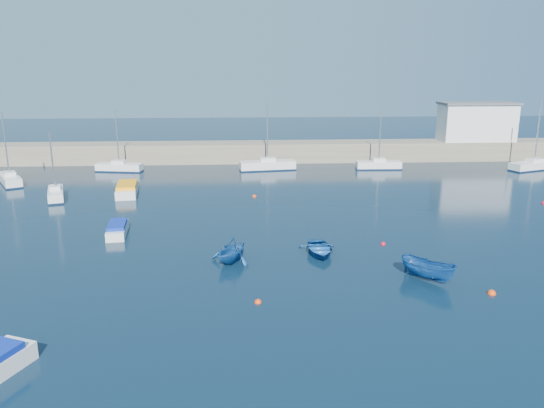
{
  "coord_description": "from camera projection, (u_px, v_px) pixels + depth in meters",
  "views": [
    {
      "loc": [
        -2.83,
        -26.15,
        12.76
      ],
      "look_at": [
        -0.28,
        16.44,
        1.6
      ],
      "focal_mm": 35.0,
      "sensor_mm": 36.0,
      "label": 1
    }
  ],
  "objects": [
    {
      "name": "sailboat_5",
      "position": [
        119.0,
        167.0,
        65.9
      ],
      "size": [
        5.88,
        2.58,
        7.53
      ],
      "rotation": [
        0.0,
        0.0,
        1.39
      ],
      "color": "silver",
      "rests_on": "ground"
    },
    {
      "name": "buoy_1",
      "position": [
        383.0,
        244.0,
        39.03
      ],
      "size": [
        0.4,
        0.4,
        0.4
      ],
      "primitive_type": "sphere",
      "color": "#B10D1F",
      "rests_on": "ground"
    },
    {
      "name": "sailboat_7",
      "position": [
        379.0,
        165.0,
        67.29
      ],
      "size": [
        5.67,
        1.75,
        7.48
      ],
      "rotation": [
        0.0,
        0.0,
        1.54
      ],
      "color": "silver",
      "rests_on": "ground"
    },
    {
      "name": "buoy_4",
      "position": [
        544.0,
        204.0,
        50.58
      ],
      "size": [
        0.48,
        0.48,
        0.48
      ],
      "primitive_type": "sphere",
      "color": "#B10D1F",
      "rests_on": "ground"
    },
    {
      "name": "buoy_0",
      "position": [
        258.0,
        303.0,
        29.44
      ],
      "size": [
        0.41,
        0.41,
        0.41
      ],
      "primitive_type": "sphere",
      "color": "red",
      "rests_on": "ground"
    },
    {
      "name": "motorboat_2",
      "position": [
        127.0,
        189.0,
        54.18
      ],
      "size": [
        2.66,
        5.79,
        1.15
      ],
      "rotation": [
        0.0,
        0.0,
        0.13
      ],
      "color": "silver",
      "rests_on": "ground"
    },
    {
      "name": "motorboat_1",
      "position": [
        117.0,
        229.0,
        41.18
      ],
      "size": [
        1.76,
        4.0,
        0.95
      ],
      "rotation": [
        0.0,
        0.0,
        0.11
      ],
      "color": "silver",
      "rests_on": "ground"
    },
    {
      "name": "ground",
      "position": [
        295.0,
        309.0,
        28.65
      ],
      "size": [
        220.0,
        220.0,
        0.0
      ],
      "primitive_type": "plane",
      "color": "black",
      "rests_on": "ground"
    },
    {
      "name": "sailboat_6",
      "position": [
        267.0,
        165.0,
        66.79
      ],
      "size": [
        7.18,
        2.93,
        9.14
      ],
      "rotation": [
        0.0,
        0.0,
        1.72
      ],
      "color": "silver",
      "rests_on": "ground"
    },
    {
      "name": "dinghy_left",
      "position": [
        231.0,
        250.0,
        35.3
      ],
      "size": [
        4.07,
        4.22,
        1.71
      ],
      "primitive_type": "imported",
      "rotation": [
        0.0,
        0.0,
        -0.55
      ],
      "color": "navy",
      "rests_on": "ground"
    },
    {
      "name": "dinghy_center",
      "position": [
        319.0,
        249.0,
        36.91
      ],
      "size": [
        2.66,
        3.68,
        0.75
      ],
      "primitive_type": "imported",
      "rotation": [
        0.0,
        0.0,
        0.02
      ],
      "color": "navy",
      "rests_on": "ground"
    },
    {
      "name": "sailboat_4",
      "position": [
        10.0,
        179.0,
        58.81
      ],
      "size": [
        4.48,
        6.08,
        7.95
      ],
      "rotation": [
        0.0,
        0.0,
        0.52
      ],
      "color": "silver",
      "rests_on": "ground"
    },
    {
      "name": "back_wall",
      "position": [
        261.0,
        152.0,
        72.74
      ],
      "size": [
        96.0,
        4.5,
        2.6
      ],
      "primitive_type": "cube",
      "color": "#776D5B",
      "rests_on": "ground"
    },
    {
      "name": "buoy_3",
      "position": [
        254.0,
        197.0,
        53.21
      ],
      "size": [
        0.44,
        0.44,
        0.44
      ],
      "primitive_type": "sphere",
      "color": "red",
      "rests_on": "ground"
    },
    {
      "name": "harbor_office",
      "position": [
        477.0,
        123.0,
        73.52
      ],
      "size": [
        10.0,
        4.0,
        5.0
      ],
      "primitive_type": "cube",
      "color": "silver",
      "rests_on": "back_wall"
    },
    {
      "name": "sailboat_3",
      "position": [
        56.0,
        194.0,
        52.16
      ],
      "size": [
        2.82,
        5.12,
        6.65
      ],
      "rotation": [
        0.0,
        0.0,
        0.31
      ],
      "color": "silver",
      "rests_on": "ground"
    },
    {
      "name": "sailboat_8",
      "position": [
        534.0,
        165.0,
        66.95
      ],
      "size": [
        7.04,
        4.17,
        8.85
      ],
      "rotation": [
        0.0,
        0.0,
        1.93
      ],
      "color": "silver",
      "rests_on": "ground"
    },
    {
      "name": "buoy_5",
      "position": [
        492.0,
        294.0,
        30.56
      ],
      "size": [
        0.5,
        0.5,
        0.5
      ],
      "primitive_type": "sphere",
      "color": "red",
      "rests_on": "ground"
    },
    {
      "name": "dinghy_right",
      "position": [
        428.0,
        270.0,
        32.33
      ],
      "size": [
        3.44,
        3.58,
        1.39
      ],
      "primitive_type": "imported",
      "rotation": [
        0.0,
        0.0,
        0.74
      ],
      "color": "navy",
      "rests_on": "ground"
    }
  ]
}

